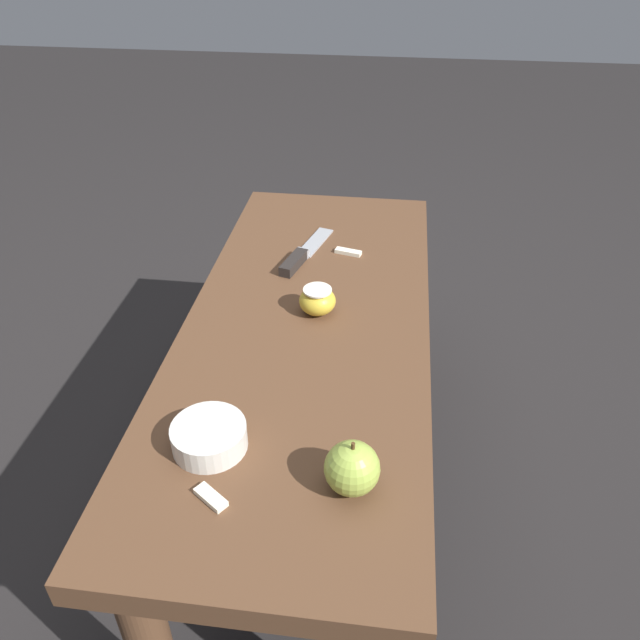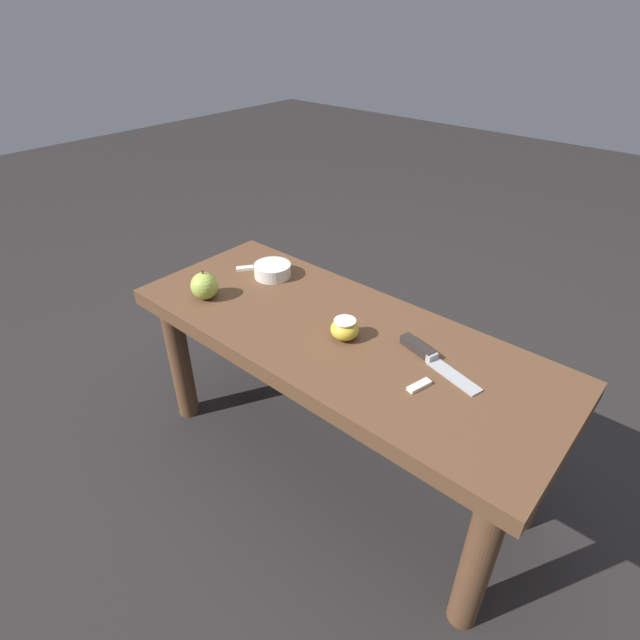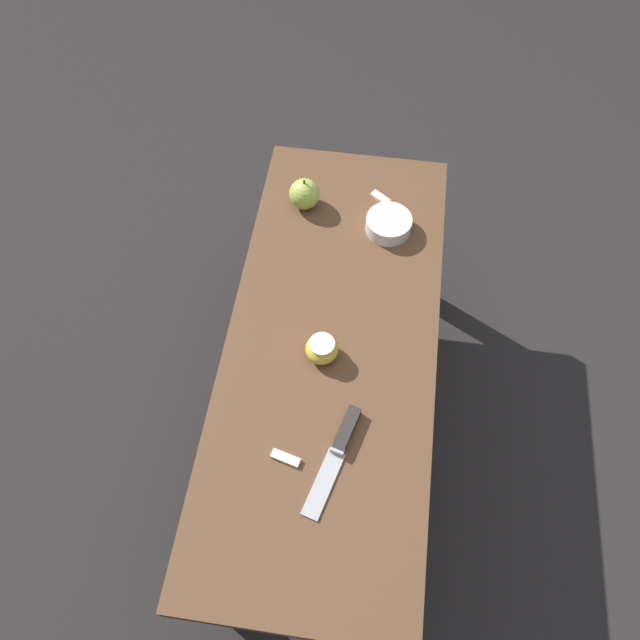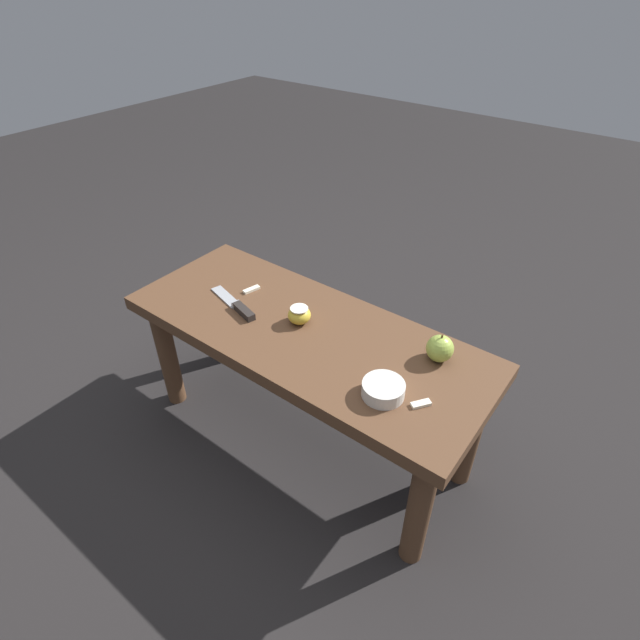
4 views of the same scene
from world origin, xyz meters
The scene contains 8 objects.
ground_plane centered at (0.00, 0.00, 0.00)m, with size 8.00×8.00×0.00m, color black.
wooden_bench centered at (0.00, 0.00, 0.36)m, with size 1.05×0.42×0.44m.
knife centered at (-0.21, -0.04, 0.44)m, with size 0.21×0.08×0.02m.
apple_whole centered at (0.35, 0.11, 0.47)m, with size 0.07×0.07×0.08m.
apple_cut centered at (-0.03, 0.01, 0.46)m, with size 0.06×0.06×0.05m.
apple_slice_near_knife centered at (-0.25, 0.05, 0.44)m, with size 0.03×0.06×0.01m.
apple_slice_center centered at (0.39, -0.06, 0.44)m, with size 0.04×0.05×0.01m.
bowl centered at (0.30, -0.09, 0.45)m, with size 0.10×0.10×0.04m.
Camera 1 is at (0.86, 0.13, 1.06)m, focal length 35.00 mm.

